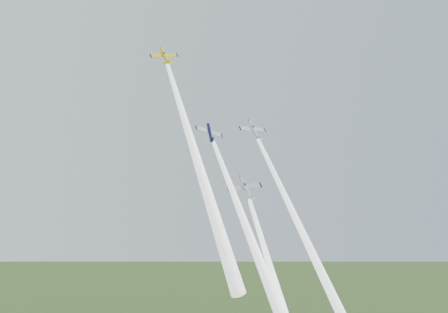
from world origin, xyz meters
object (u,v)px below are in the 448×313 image
Objects in this scene: plane_yellow at (165,56)px; plane_silver_low at (246,189)px; plane_silver_right at (254,130)px; plane_navy at (210,133)px.

plane_silver_low is (13.87, -13.05, -31.39)m from plane_yellow.
plane_yellow is 0.87× the size of plane_silver_right.
plane_yellow reaches higher than plane_silver_right.
plane_silver_right is at bearing 1.95° from plane_yellow.
plane_silver_low is at bearing -133.46° from plane_silver_right.
plane_silver_right is 21.03m from plane_silver_low.
plane_yellow is 0.84× the size of plane_silver_low.
plane_silver_low is (3.70, -8.93, -13.56)m from plane_navy.
plane_yellow is at bearing 164.44° from plane_navy.
plane_yellow is at bearing 175.99° from plane_silver_right.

